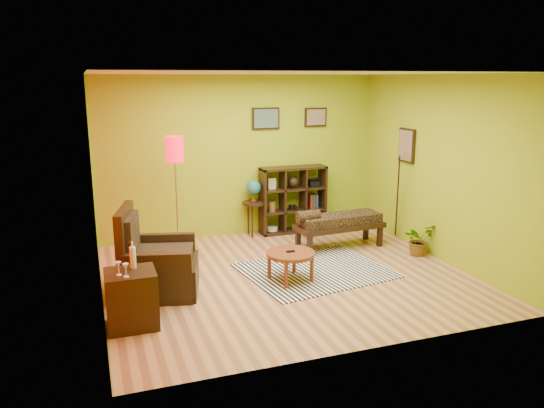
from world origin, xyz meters
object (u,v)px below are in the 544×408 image
object	(u,v)px
coffee_table	(290,256)
bench	(337,222)
armchair	(155,267)
potted_plant	(418,243)
side_cabinet	(132,299)
floor_lamp	(175,160)
globe_table	(254,194)
cube_shelf	(294,200)

from	to	relation	value
coffee_table	bench	size ratio (longest dim) A/B	0.44
armchair	potted_plant	bearing A→B (deg)	2.07
side_cabinet	armchair	bearing A→B (deg)	67.42
armchair	floor_lamp	xyz separation A→B (m)	(0.51, 1.27, 1.19)
floor_lamp	bench	distance (m)	2.81
bench	armchair	bearing A→B (deg)	-163.57
coffee_table	floor_lamp	distance (m)	2.29
armchair	bench	xyz separation A→B (m)	(3.07, 0.91, 0.09)
side_cabinet	floor_lamp	xyz separation A→B (m)	(0.89, 2.17, 1.21)
armchair	side_cabinet	xyz separation A→B (m)	(-0.38, -0.91, -0.02)
armchair	globe_table	distance (m)	2.87
coffee_table	globe_table	world-z (taller)	globe_table
cube_shelf	bench	xyz separation A→B (m)	(0.33, -1.11, -0.16)
bench	potted_plant	distance (m)	1.32
armchair	floor_lamp	bearing A→B (deg)	67.96
cube_shelf	potted_plant	distance (m)	2.36
side_cabinet	cube_shelf	bearing A→B (deg)	43.20
armchair	potted_plant	world-z (taller)	armchair
globe_table	side_cabinet	bearing A→B (deg)	-128.78
globe_table	bench	size ratio (longest dim) A/B	0.66
potted_plant	coffee_table	bearing A→B (deg)	-171.27
side_cabinet	potted_plant	size ratio (longest dim) A/B	1.93
armchair	potted_plant	xyz separation A→B (m)	(4.12, 0.15, -0.15)
side_cabinet	globe_table	distance (m)	3.80
side_cabinet	cube_shelf	size ratio (longest dim) A/B	0.81
cube_shelf	floor_lamp	bearing A→B (deg)	-161.37
coffee_table	globe_table	xyz separation A→B (m)	(0.18, 2.24, 0.40)
side_cabinet	floor_lamp	size ratio (longest dim) A/B	0.51
armchair	floor_lamp	size ratio (longest dim) A/B	0.60
coffee_table	bench	xyz separation A→B (m)	(1.26, 1.11, 0.08)
potted_plant	floor_lamp	bearing A→B (deg)	162.80
coffee_table	potted_plant	distance (m)	2.35
coffee_table	cube_shelf	size ratio (longest dim) A/B	0.56
coffee_table	side_cabinet	distance (m)	2.30
cube_shelf	side_cabinet	bearing A→B (deg)	-136.80
bench	potted_plant	world-z (taller)	bench
coffee_table	cube_shelf	bearing A→B (deg)	67.35
armchair	bench	distance (m)	3.20
potted_plant	bench	bearing A→B (deg)	144.33
armchair	coffee_table	bearing A→B (deg)	-6.51
side_cabinet	bench	xyz separation A→B (m)	(3.45, 1.81, 0.11)
floor_lamp	bench	xyz separation A→B (m)	(2.56, -0.36, -1.10)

